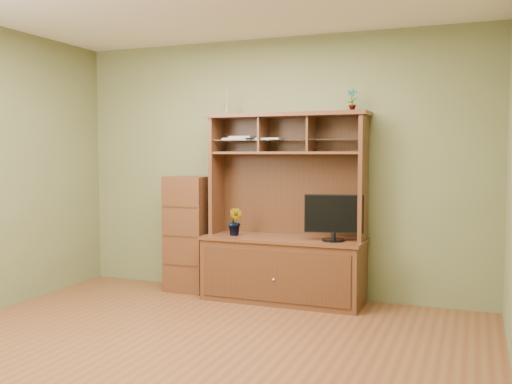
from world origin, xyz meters
The scene contains 8 objects.
room centered at (0.00, 0.00, 1.35)m, with size 4.54×4.04×2.74m.
media_hutch centered at (0.19, 1.73, 0.52)m, with size 1.66×0.61×1.90m.
monitor centered at (0.72, 1.65, 0.89)m, with size 0.56×0.22×0.45m.
orchid_plant centered at (-0.31, 1.65, 0.80)m, with size 0.16×0.13×0.29m, color #33541C.
top_plant centered at (0.85, 1.80, 2.01)m, with size 0.12×0.08×0.22m, color #346423.
reed_diffuser centered at (-0.47, 1.80, 2.01)m, with size 0.06×0.06×0.28m.
magazines centered at (-0.23, 1.80, 1.65)m, with size 0.64×0.23×0.04m.
side_cabinet centered at (-0.92, 1.78, 0.62)m, with size 0.44×0.41×1.24m.
Camera 1 is at (1.99, -3.70, 1.49)m, focal length 40.00 mm.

